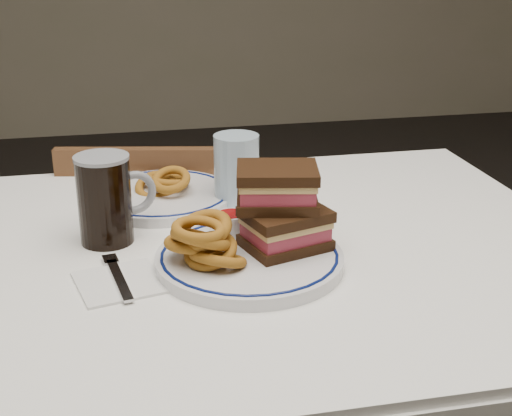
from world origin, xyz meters
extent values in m
cube|color=white|center=(0.00, 0.00, 0.73)|extent=(1.26, 0.86, 0.03)
cylinder|color=#452916|center=(0.54, 0.34, 0.35)|extent=(0.06, 0.06, 0.71)
cube|color=white|center=(0.00, 0.43, 0.65)|extent=(1.26, 0.01, 0.17)
cube|color=#452916|center=(-0.02, 0.55, 0.38)|extent=(0.44, 0.44, 0.04)
cylinder|color=#452916|center=(0.17, 0.67, 0.18)|extent=(0.03, 0.03, 0.36)
cylinder|color=#452916|center=(0.11, 0.36, 0.18)|extent=(0.03, 0.03, 0.36)
cylinder|color=#452916|center=(-0.14, 0.74, 0.18)|extent=(0.03, 0.03, 0.36)
cylinder|color=#452916|center=(-0.21, 0.43, 0.18)|extent=(0.03, 0.03, 0.36)
cube|color=#452916|center=(-0.05, 0.39, 0.60)|extent=(0.37, 0.10, 0.41)
cylinder|color=silver|center=(0.07, -0.07, 0.76)|extent=(0.28, 0.28, 0.02)
torus|color=#0B1753|center=(0.07, -0.07, 0.77)|extent=(0.26, 0.26, 0.01)
cube|color=black|center=(0.13, -0.06, 0.78)|extent=(0.14, 0.13, 0.02)
cube|color=#A42F47|center=(0.13, -0.06, 0.79)|extent=(0.13, 0.12, 0.02)
cube|color=tan|center=(0.13, -0.06, 0.81)|extent=(0.13, 0.12, 0.01)
cube|color=black|center=(0.13, -0.06, 0.82)|extent=(0.14, 0.13, 0.02)
cube|color=black|center=(0.12, -0.05, 0.84)|extent=(0.14, 0.12, 0.02)
cube|color=#A42F47|center=(0.12, -0.05, 0.86)|extent=(0.12, 0.11, 0.02)
cube|color=tan|center=(0.12, -0.05, 0.87)|extent=(0.13, 0.11, 0.01)
cube|color=black|center=(0.12, -0.05, 0.88)|extent=(0.14, 0.12, 0.02)
torus|color=brown|center=(0.02, -0.10, 0.78)|extent=(0.09, 0.09, 0.06)
torus|color=brown|center=(0.01, -0.09, 0.79)|extent=(0.09, 0.08, 0.06)
torus|color=brown|center=(-0.01, -0.08, 0.80)|extent=(0.09, 0.08, 0.03)
torus|color=brown|center=(0.00, -0.09, 0.81)|extent=(0.10, 0.09, 0.07)
torus|color=brown|center=(0.00, -0.08, 0.82)|extent=(0.09, 0.09, 0.06)
torus|color=brown|center=(-0.01, -0.10, 0.83)|extent=(0.08, 0.08, 0.02)
cylinder|color=white|center=(0.06, 0.02, 0.78)|extent=(0.05, 0.05, 0.03)
cylinder|color=#870302|center=(0.06, 0.02, 0.79)|extent=(0.04, 0.04, 0.01)
cylinder|color=black|center=(-0.13, 0.06, 0.82)|extent=(0.08, 0.08, 0.14)
cylinder|color=gray|center=(-0.13, 0.06, 0.89)|extent=(0.09, 0.09, 0.01)
torus|color=gray|center=(-0.09, 0.07, 0.82)|extent=(0.07, 0.03, 0.07)
cylinder|color=#9DB7CB|center=(0.10, 0.18, 0.81)|extent=(0.08, 0.08, 0.13)
cylinder|color=silver|center=(-0.03, 0.22, 0.76)|extent=(0.26, 0.26, 0.02)
torus|color=#0B1753|center=(-0.03, 0.22, 0.77)|extent=(0.25, 0.25, 0.00)
torus|color=brown|center=(-0.04, 0.24, 0.78)|extent=(0.08, 0.08, 0.05)
torus|color=brown|center=(-0.02, 0.25, 0.79)|extent=(0.09, 0.09, 0.03)
torus|color=brown|center=(-0.02, 0.21, 0.79)|extent=(0.08, 0.07, 0.05)
cube|color=silver|center=(-0.12, -0.09, 0.75)|extent=(0.14, 0.14, 0.00)
cube|color=#ACACB0|center=(-0.12, -0.09, 0.76)|extent=(0.04, 0.13, 0.00)
cube|color=#ACACB0|center=(-0.13, -0.02, 0.76)|extent=(0.03, 0.03, 0.00)
camera|label=1|loc=(-0.11, -1.01, 1.22)|focal=50.00mm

